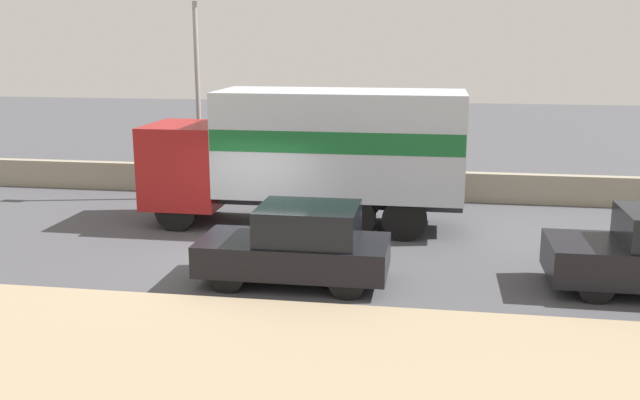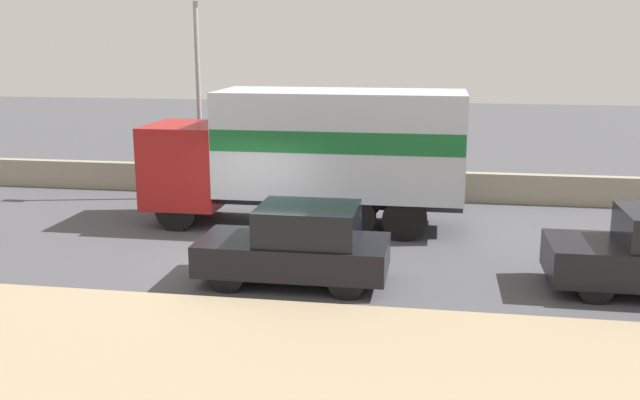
{
  "view_description": "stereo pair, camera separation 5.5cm",
  "coord_description": "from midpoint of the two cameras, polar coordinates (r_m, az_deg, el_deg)",
  "views": [
    {
      "loc": [
        4.14,
        -14.93,
        4.9
      ],
      "look_at": [
        1.61,
        0.84,
        1.22
      ],
      "focal_mm": 40.0,
      "sensor_mm": 36.0,
      "label": 1
    },
    {
      "loc": [
        4.2,
        -14.92,
        4.9
      ],
      "look_at": [
        1.61,
        0.84,
        1.22
      ],
      "focal_mm": 40.0,
      "sensor_mm": 36.0,
      "label": 2
    }
  ],
  "objects": [
    {
      "name": "stone_wall_backdrop",
      "position": [
        22.43,
        -1.77,
        1.49
      ],
      "size": [
        60.0,
        0.35,
        0.89
      ],
      "color": "gray",
      "rests_on": "ground_plane"
    },
    {
      "name": "car_hatchback",
      "position": [
        14.39,
        -1.84,
        -3.63
      ],
      "size": [
        3.81,
        1.77,
        1.61
      ],
      "rotation": [
        0.0,
        0.0,
        3.14
      ],
      "color": "black",
      "rests_on": "ground_plane"
    },
    {
      "name": "box_truck",
      "position": [
        18.48,
        -0.56,
        4.07
      ],
      "size": [
        8.26,
        2.47,
        3.56
      ],
      "rotation": [
        0.0,
        0.0,
        3.14
      ],
      "color": "maroon",
      "rests_on": "ground_plane"
    },
    {
      "name": "ground_plane",
      "position": [
        16.25,
        -6.21,
        -4.67
      ],
      "size": [
        80.0,
        80.0,
        0.0
      ],
      "primitive_type": "plane",
      "color": "#47474C"
    },
    {
      "name": "dirt_shoulder_foreground",
      "position": [
        11.19,
        -14.16,
        -13.32
      ],
      "size": [
        60.0,
        6.43,
        0.04
      ],
      "color": "#9E896B",
      "rests_on": "ground_plane"
    },
    {
      "name": "street_lamp",
      "position": [
        21.9,
        -9.86,
        9.41
      ],
      "size": [
        0.56,
        0.28,
        6.16
      ],
      "color": "gray",
      "rests_on": "ground_plane"
    }
  ]
}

